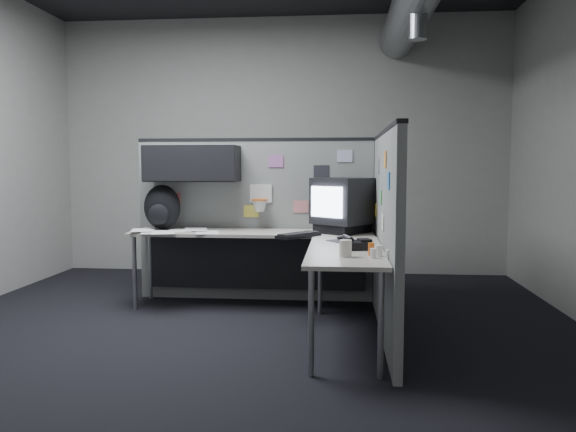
# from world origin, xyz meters

# --- Properties ---
(room) EXTENTS (5.62, 5.62, 3.22)m
(room) POSITION_xyz_m (0.56, 0.00, 2.10)
(room) COLOR black
(room) RESTS_ON ground
(partition_back) EXTENTS (2.44, 0.42, 1.63)m
(partition_back) POSITION_xyz_m (-0.25, 1.23, 1.00)
(partition_back) COLOR slate
(partition_back) RESTS_ON ground
(partition_right) EXTENTS (0.07, 2.23, 1.63)m
(partition_right) POSITION_xyz_m (1.10, 0.22, 0.82)
(partition_right) COLOR slate
(partition_right) RESTS_ON ground
(desk) EXTENTS (2.31, 2.11, 0.73)m
(desk) POSITION_xyz_m (0.15, 0.70, 0.61)
(desk) COLOR #B1ABA0
(desk) RESTS_ON ground
(monitor) EXTENTS (0.63, 0.63, 0.51)m
(monitor) POSITION_xyz_m (0.76, 0.96, 0.99)
(monitor) COLOR black
(monitor) RESTS_ON desk
(keyboard) EXTENTS (0.39, 0.44, 0.04)m
(keyboard) POSITION_xyz_m (0.38, 0.58, 0.75)
(keyboard) COLOR black
(keyboard) RESTS_ON desk
(mouse) EXTENTS (0.29, 0.28, 0.05)m
(mouse) POSITION_xyz_m (0.77, 0.37, 0.75)
(mouse) COLOR black
(mouse) RESTS_ON desk
(phone) EXTENTS (0.24, 0.25, 0.10)m
(phone) POSITION_xyz_m (0.86, -0.08, 0.77)
(phone) COLOR black
(phone) RESTS_ON desk
(bottles) EXTENTS (0.16, 0.17, 0.09)m
(bottles) POSITION_xyz_m (0.99, -0.43, 0.77)
(bottles) COLOR silver
(bottles) RESTS_ON desk
(cup) EXTENTS (0.10, 0.10, 0.12)m
(cup) POSITION_xyz_m (0.78, -0.46, 0.79)
(cup) COLOR beige
(cup) RESTS_ON desk
(papers) EXTENTS (0.90, 0.64, 0.02)m
(papers) POSITION_xyz_m (-0.82, 0.85, 0.74)
(papers) COLOR white
(papers) RESTS_ON desk
(backpack) EXTENTS (0.42, 0.40, 0.44)m
(backpack) POSITION_xyz_m (-1.00, 1.06, 0.94)
(backpack) COLOR black
(backpack) RESTS_ON desk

